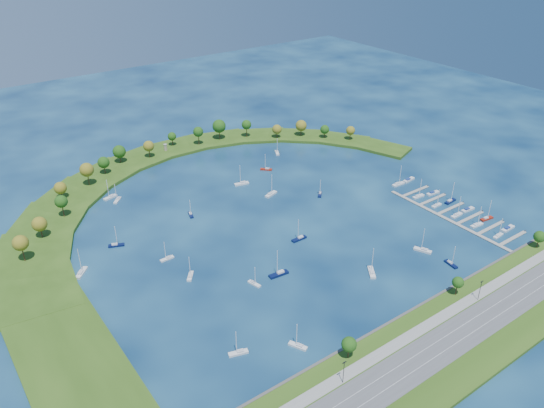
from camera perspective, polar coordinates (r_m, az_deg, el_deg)
ground at (r=302.26m, az=-0.21°, el=-1.30°), size 700.00×700.00×0.00m
south_shoreline at (r=232.43m, az=18.27°, el=-13.52°), size 420.00×43.10×11.60m
breakwater at (r=319.66m, az=-12.14°, el=-0.00°), size 286.74×247.64×2.00m
breakwater_trees at (r=361.30m, az=-10.12°, el=5.41°), size 242.69×95.64×15.03m
harbor_tower at (r=387.23m, az=-11.28°, el=5.94°), size 2.60×2.60×4.78m
dock_system at (r=319.80m, az=18.93°, el=-1.14°), size 24.28×82.00×1.60m
moored_boat_0 at (r=323.90m, az=-0.11°, el=1.10°), size 9.58×5.35×13.58m
moored_boat_1 at (r=282.42m, az=15.77°, el=-4.71°), size 5.99×9.22×13.20m
moored_boat_2 at (r=330.52m, az=-16.14°, el=0.45°), size 6.82×7.12×11.33m
moored_boat_3 at (r=255.34m, az=0.73°, el=-7.41°), size 10.02×3.72×14.39m
moored_boat_4 at (r=334.92m, az=-16.84°, el=0.74°), size 8.91×4.38×12.62m
moored_boat_5 at (r=216.80m, az=-3.60°, el=-15.46°), size 8.17×4.41×11.57m
moored_boat_6 at (r=260.80m, az=10.56°, el=-7.11°), size 7.48×9.08×13.64m
moored_boat_7 at (r=287.21m, az=-16.26°, el=-4.18°), size 8.32×5.21×11.87m
moored_boat_8 at (r=270.95m, az=-11.11°, el=-5.67°), size 7.20×2.26×10.49m
moored_boat_9 at (r=276.30m, az=18.51°, el=-6.02°), size 3.25×7.84×11.18m
moored_boat_10 at (r=257.12m, az=-8.70°, el=-7.54°), size 6.22×7.21×10.99m
moored_boat_11 at (r=305.98m, az=-8.66°, el=-1.08°), size 3.88×7.31×10.35m
moored_boat_12 at (r=337.16m, az=-3.25°, el=2.24°), size 9.62×4.53×13.64m
moored_boat_13 at (r=355.73m, az=-0.61°, el=3.77°), size 7.02×6.97×11.36m
moored_boat_14 at (r=281.28m, az=2.91°, el=-3.66°), size 8.65×2.47×12.70m
moored_boat_15 at (r=219.32m, az=2.78°, el=-14.79°), size 5.37×7.97×11.47m
moored_boat_16 at (r=249.78m, az=-1.91°, el=-8.41°), size 3.45×7.15×10.13m
moored_boat_17 at (r=325.40m, az=5.13°, el=1.10°), size 6.50×6.46×10.53m
moored_boat_18 at (r=271.79m, az=-19.64°, el=-6.85°), size 8.07×8.57×13.53m
moored_boat_19 at (r=380.76m, az=0.54°, el=5.54°), size 5.73×8.05×11.68m
docked_boat_0 at (r=307.81m, az=22.95°, el=-3.07°), size 7.47×2.68×10.75m
docked_boat_1 at (r=316.45m, az=23.81°, el=-2.40°), size 9.51×2.92×1.92m
docked_boat_2 at (r=313.36m, az=20.97°, el=-2.06°), size 8.38×3.05×12.05m
docked_boat_3 at (r=321.85m, az=21.89°, el=-1.40°), size 8.43×3.46×12.03m
docked_boat_4 at (r=319.35m, az=19.07°, el=-1.09°), size 8.44×2.66×12.28m
docked_boat_5 at (r=327.49m, az=20.11°, el=-0.55°), size 9.10×3.08×1.83m
docked_boat_6 at (r=326.33m, az=17.11°, el=-0.09°), size 7.37×2.29×10.75m
docked_boat_7 at (r=333.21m, az=18.45°, el=0.32°), size 8.89×3.24×12.79m
docked_boat_8 at (r=333.36m, az=15.32°, el=0.84°), size 8.34×2.79×12.09m
docked_boat_9 at (r=339.80m, az=16.74°, el=1.13°), size 9.12×3.22×1.82m
docked_boat_10 at (r=345.10m, az=13.30°, el=2.12°), size 9.07×2.93×13.17m
docked_boat_11 at (r=352.35m, az=14.35°, el=2.52°), size 9.72×3.80×1.93m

